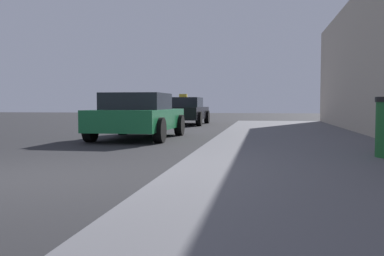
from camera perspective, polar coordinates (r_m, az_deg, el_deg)
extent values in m
plane|color=#232326|center=(6.01, -22.73, -6.37)|extent=(80.00, 80.00, 0.00)
cube|color=#5B5B60|center=(5.16, 18.65, -7.00)|extent=(4.00, 32.00, 0.15)
cube|color=#196638|center=(12.15, -7.07, 1.18)|extent=(1.82, 4.03, 0.55)
cube|color=black|center=(11.95, -7.36, 3.54)|extent=(1.60, 1.82, 0.45)
cylinder|color=black|center=(13.66, -9.19, 0.45)|extent=(0.22, 0.64, 0.64)
cylinder|color=black|center=(13.19, -1.68, 0.39)|extent=(0.22, 0.64, 0.64)
cylinder|color=black|center=(11.25, -13.38, -0.19)|extent=(0.22, 0.64, 0.64)
cylinder|color=black|center=(10.68, -4.35, -0.29)|extent=(0.22, 0.64, 0.64)
cube|color=black|center=(20.15, -1.07, 2.02)|extent=(1.83, 4.18, 0.55)
cube|color=black|center=(19.94, -1.18, 3.44)|extent=(1.61, 1.88, 0.45)
cube|color=yellow|center=(19.95, -1.18, 4.32)|extent=(0.36, 0.14, 0.16)
cylinder|color=black|center=(21.65, -2.80, 1.51)|extent=(0.22, 0.64, 0.64)
cylinder|color=black|center=(21.34, 2.00, 1.48)|extent=(0.22, 0.64, 0.64)
cylinder|color=black|center=(19.05, -4.50, 1.26)|extent=(0.22, 0.64, 0.64)
cylinder|color=black|center=(18.69, 0.94, 1.23)|extent=(0.22, 0.64, 0.64)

